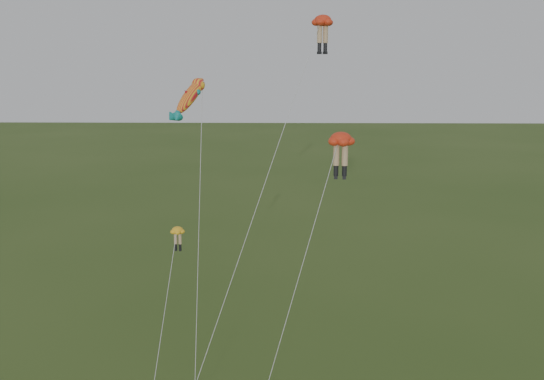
{
  "coord_description": "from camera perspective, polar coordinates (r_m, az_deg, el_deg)",
  "views": [
    {
      "loc": [
        3.39,
        -29.68,
        18.67
      ],
      "look_at": [
        2.72,
        6.0,
        10.91
      ],
      "focal_mm": 40.0,
      "sensor_mm": 36.0,
      "label": 1
    }
  ],
  "objects": [
    {
      "name": "fish_kite",
      "position": [
        38.52,
        -7.69,
        8.64
      ],
      "size": [
        2.45,
        11.13,
        17.77
      ],
      "rotation": [
        0.67,
        0.0,
        -0.53
      ],
      "color": "yellow",
      "rests_on": "ground"
    },
    {
      "name": "legs_kite_red_mid",
      "position": [
        35.4,
        6.42,
        4.22
      ],
      "size": [
        5.92,
        9.68,
        14.53
      ],
      "rotation": [
        0.0,
        0.0,
        -0.12
      ],
      "color": "red",
      "rests_on": "ground"
    },
    {
      "name": "legs_kite_red_high",
      "position": [
        38.81,
        4.59,
        14.81
      ],
      "size": [
        8.68,
        12.61,
        21.34
      ],
      "rotation": [
        0.0,
        0.0,
        0.49
      ],
      "color": "red",
      "rests_on": "ground"
    },
    {
      "name": "legs_kite_yellow",
      "position": [
        37.05,
        -9.03,
        -4.85
      ],
      "size": [
        1.01,
        10.43,
        8.67
      ],
      "rotation": [
        0.0,
        0.0,
        -0.13
      ],
      "color": "yellow",
      "rests_on": "ground"
    }
  ]
}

